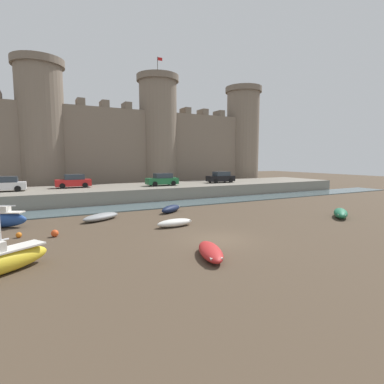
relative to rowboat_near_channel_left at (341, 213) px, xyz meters
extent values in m
plane|color=#4C3D2D|center=(-13.36, -1.05, -0.40)|extent=(160.00, 160.00, 0.00)
cube|color=slate|center=(-13.36, 13.69, -0.35)|extent=(80.00, 4.50, 0.10)
cube|color=gray|center=(-13.36, 20.94, 0.39)|extent=(65.22, 10.00, 1.58)
cube|color=#7A6B5B|center=(-13.36, 31.50, 6.02)|extent=(53.22, 2.80, 12.83)
cylinder|color=#7A6B5B|center=(-22.23, 31.50, 8.51)|extent=(6.23, 6.23, 17.82)
cylinder|color=#706254|center=(-22.23, 31.50, 17.92)|extent=(6.98, 6.98, 1.00)
cylinder|color=#7A6B5B|center=(-4.49, 31.50, 8.51)|extent=(6.23, 6.23, 17.82)
cylinder|color=#706254|center=(-4.49, 31.50, 17.92)|extent=(6.98, 6.98, 1.00)
cylinder|color=#4C4742|center=(-4.49, 31.50, 19.92)|extent=(0.10, 0.10, 3.00)
cube|color=red|center=(-4.04, 31.50, 21.12)|extent=(0.80, 0.04, 0.50)
cylinder|color=#7A6B5B|center=(13.25, 31.50, 8.51)|extent=(6.23, 6.23, 17.82)
cylinder|color=#706254|center=(13.25, 31.50, 17.92)|extent=(6.98, 6.98, 1.00)
cube|color=#746557|center=(-16.86, 31.50, 12.98)|extent=(1.10, 2.52, 1.10)
cube|color=#746557|center=(-13.36, 31.50, 12.98)|extent=(1.10, 2.52, 1.10)
cube|color=#746557|center=(-9.86, 31.50, 12.98)|extent=(1.10, 2.52, 1.10)
cube|color=#746557|center=(0.63, 31.50, 12.98)|extent=(1.10, 2.52, 1.10)
cube|color=#746557|center=(4.12, 31.50, 12.98)|extent=(1.10, 2.52, 1.10)
cube|color=#746557|center=(7.62, 31.50, 12.98)|extent=(1.10, 2.52, 1.10)
ellipsoid|color=#1E6B47|center=(0.00, 0.00, -0.02)|extent=(3.30, 2.99, 0.77)
ellipsoid|color=#339266|center=(0.00, 0.00, 0.04)|extent=(2.68, 2.42, 0.42)
cube|color=beige|center=(0.20, 0.16, 0.08)|extent=(0.74, 0.84, 0.06)
cube|color=beige|center=(-1.02, -0.84, 0.06)|extent=(0.59, 0.64, 0.08)
ellipsoid|color=silver|center=(-14.25, 3.53, -0.11)|extent=(2.96, 1.19, 0.58)
ellipsoid|color=white|center=(-14.25, 3.53, -0.05)|extent=(2.42, 0.94, 0.32)
cube|color=beige|center=(-14.46, 3.52, -0.01)|extent=(0.26, 0.86, 0.06)
cube|color=beige|center=(-13.12, 3.61, -0.03)|extent=(0.32, 0.57, 0.08)
ellipsoid|color=#141E3D|center=(-12.08, 9.19, -0.05)|extent=(2.95, 2.51, 0.69)
ellipsoid|color=navy|center=(-12.08, 9.19, 0.01)|extent=(2.39, 2.02, 0.38)
cube|color=beige|center=(-12.26, 9.06, 0.05)|extent=(0.63, 0.76, 0.06)
cube|color=beige|center=(-11.14, 9.87, 0.03)|extent=(0.53, 0.58, 0.08)
cube|color=silver|center=(-25.80, 9.28, 1.01)|extent=(1.40, 1.14, 0.44)
cylinder|color=silver|center=(-25.70, 9.23, 1.24)|extent=(1.80, 0.95, 0.08)
ellipsoid|color=red|center=(-15.55, -3.79, -0.09)|extent=(2.16, 3.53, 0.62)
ellipsoid|color=#F23939|center=(-15.55, -3.79, -0.03)|extent=(1.73, 2.88, 0.34)
cube|color=beige|center=(-15.47, -3.56, 0.01)|extent=(0.95, 0.50, 0.06)
cube|color=beige|center=(-15.99, -5.02, -0.01)|extent=(0.67, 0.47, 0.08)
ellipsoid|color=gray|center=(-18.71, 8.49, -0.11)|extent=(3.65, 2.77, 0.58)
ellipsoid|color=silver|center=(-18.71, 8.49, -0.05)|extent=(2.97, 2.23, 0.32)
cube|color=beige|center=(-18.94, 8.36, -0.01)|extent=(0.68, 0.99, 0.06)
cube|color=beige|center=(-17.52, 9.16, -0.03)|extent=(0.57, 0.72, 0.08)
sphere|color=#E04C1E|center=(-22.45, 4.48, -0.16)|extent=(0.47, 0.47, 0.47)
sphere|color=orange|center=(-24.53, 5.32, -0.22)|extent=(0.36, 0.36, 0.36)
cube|color=red|center=(-19.30, 22.25, 1.78)|extent=(4.15, 1.82, 0.80)
cube|color=#2D3842|center=(-19.15, 22.24, 2.48)|extent=(2.30, 1.56, 0.64)
cylinder|color=black|center=(-20.60, 21.43, 1.50)|extent=(0.64, 0.20, 0.64)
cylinder|color=black|center=(-20.55, 23.13, 1.50)|extent=(0.64, 0.20, 0.64)
cylinder|color=black|center=(-18.06, 21.36, 1.50)|extent=(0.64, 0.20, 0.64)
cylinder|color=black|center=(-18.01, 23.06, 1.50)|extent=(0.64, 0.20, 0.64)
cube|color=#1E6638|center=(-8.65, 19.82, 1.78)|extent=(4.15, 1.82, 0.80)
cube|color=#2D3842|center=(-8.50, 19.81, 2.48)|extent=(2.30, 1.56, 0.64)
cylinder|color=black|center=(-9.94, 19.00, 1.50)|extent=(0.64, 0.20, 0.64)
cylinder|color=black|center=(-9.89, 20.70, 1.50)|extent=(0.64, 0.20, 0.64)
cylinder|color=black|center=(-7.40, 18.93, 1.50)|extent=(0.64, 0.20, 0.64)
cylinder|color=black|center=(-7.35, 20.63, 1.50)|extent=(0.64, 0.20, 0.64)
cube|color=black|center=(0.90, 20.44, 1.78)|extent=(4.15, 1.82, 0.80)
cube|color=#2D3842|center=(1.05, 20.44, 2.48)|extent=(2.30, 1.56, 0.64)
cylinder|color=black|center=(-0.39, 19.63, 1.50)|extent=(0.64, 0.20, 0.64)
cylinder|color=black|center=(-0.35, 21.33, 1.50)|extent=(0.64, 0.20, 0.64)
cylinder|color=black|center=(2.15, 19.55, 1.50)|extent=(0.64, 0.20, 0.64)
cylinder|color=black|center=(2.19, 21.25, 1.50)|extent=(0.64, 0.20, 0.64)
cube|color=silver|center=(-26.35, 21.06, 1.78)|extent=(4.15, 1.82, 0.80)
cube|color=#2D3842|center=(-26.20, 21.06, 2.48)|extent=(2.30, 1.56, 0.64)
cylinder|color=black|center=(-25.10, 20.18, 1.50)|extent=(0.64, 0.20, 0.64)
cylinder|color=black|center=(-25.06, 21.88, 1.50)|extent=(0.64, 0.20, 0.64)
camera|label=1|loc=(-23.42, -16.67, 4.70)|focal=28.00mm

